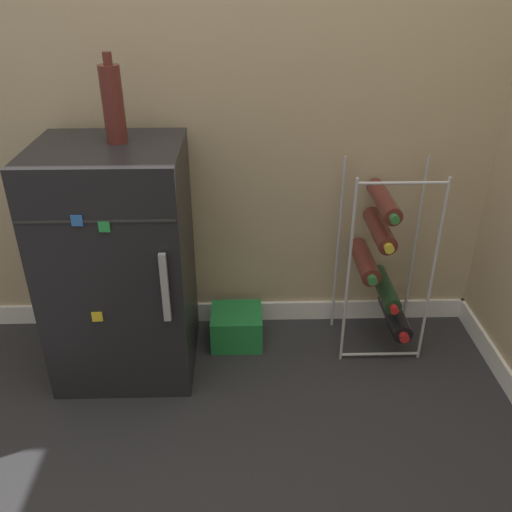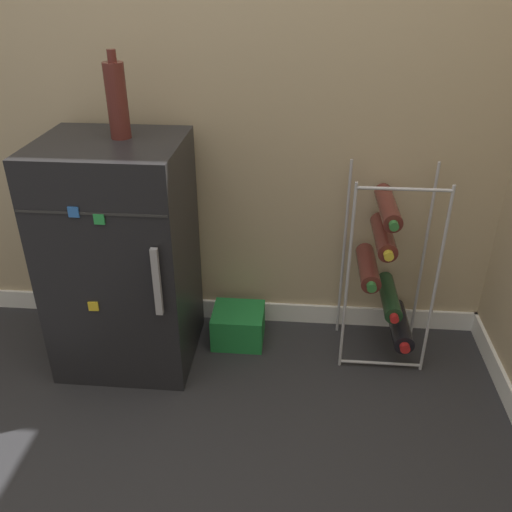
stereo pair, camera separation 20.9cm
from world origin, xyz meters
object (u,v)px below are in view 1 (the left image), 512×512
object	(u,v)px
mini_fridge	(120,264)
fridge_top_bottle	(113,104)
soda_box	(237,327)
wine_rack	(382,263)

from	to	relation	value
mini_fridge	fridge_top_bottle	bearing A→B (deg)	51.51
mini_fridge	soda_box	xyz separation A→B (m)	(0.43, 0.12, -0.38)
mini_fridge	fridge_top_bottle	world-z (taller)	fridge_top_bottle
wine_rack	fridge_top_bottle	xyz separation A→B (m)	(-0.99, -0.05, 0.65)
wine_rack	soda_box	size ratio (longest dim) A/B	3.67
wine_rack	soda_box	xyz separation A→B (m)	(-0.59, 0.02, -0.31)
mini_fridge	wine_rack	world-z (taller)	mini_fridge
mini_fridge	wine_rack	distance (m)	1.03
wine_rack	soda_box	world-z (taller)	wine_rack
wine_rack	soda_box	bearing A→B (deg)	178.31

